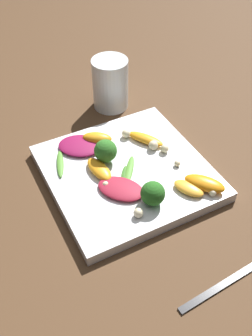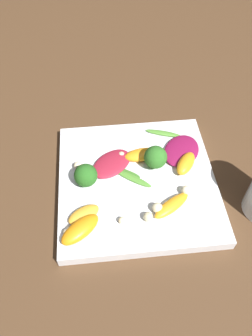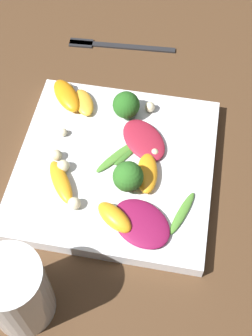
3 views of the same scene
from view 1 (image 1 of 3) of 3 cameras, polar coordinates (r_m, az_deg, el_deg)
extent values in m
plane|color=#4C331E|center=(0.76, 0.16, -1.27)|extent=(2.40, 2.40, 0.00)
cube|color=white|center=(0.75, 0.16, -0.68)|extent=(0.29, 0.29, 0.02)
cylinder|color=white|center=(0.90, -2.29, 12.11)|extent=(0.08, 0.08, 0.12)
cube|color=#262628|center=(0.64, 15.08, -15.30)|extent=(0.20, 0.02, 0.01)
ellipsoid|color=maroon|center=(0.79, -6.64, 3.25)|extent=(0.11, 0.10, 0.01)
ellipsoid|color=maroon|center=(0.70, -0.76, -3.03)|extent=(0.10, 0.10, 0.01)
ellipsoid|color=orange|center=(0.79, 2.84, 4.26)|extent=(0.06, 0.08, 0.02)
ellipsoid|color=#FCAD33|center=(0.71, 9.09, -2.92)|extent=(0.05, 0.06, 0.01)
ellipsoid|color=orange|center=(0.73, -3.92, -0.17)|extent=(0.04, 0.07, 0.02)
ellipsoid|color=orange|center=(0.71, 11.34, -2.23)|extent=(0.07, 0.08, 0.02)
ellipsoid|color=orange|center=(0.79, -4.21, 4.35)|extent=(0.06, 0.06, 0.02)
cylinder|color=#84AD5B|center=(0.68, 3.74, -4.72)|extent=(0.01, 0.01, 0.01)
sphere|color=#26601E|center=(0.67, 3.81, -3.74)|extent=(0.04, 0.04, 0.04)
cylinder|color=#84AD5B|center=(0.75, -2.93, 1.42)|extent=(0.01, 0.01, 0.01)
sphere|color=#2D6B23|center=(0.74, -2.99, 2.52)|extent=(0.04, 0.04, 0.04)
ellipsoid|color=#518E33|center=(0.74, 0.80, -0.24)|extent=(0.06, 0.07, 0.01)
ellipsoid|color=#518E33|center=(0.76, -9.53, 0.63)|extent=(0.04, 0.07, 0.01)
ellipsoid|color=#3D7528|center=(0.72, -0.17, -1.59)|extent=(0.05, 0.07, 0.00)
sphere|color=beige|center=(0.71, -2.97, -2.44)|extent=(0.01, 0.01, 0.01)
sphere|color=beige|center=(0.75, 7.47, 0.69)|extent=(0.01, 0.01, 0.01)
sphere|color=beige|center=(0.66, 1.81, -6.52)|extent=(0.02, 0.02, 0.02)
sphere|color=beige|center=(0.78, 3.99, 3.31)|extent=(0.02, 0.02, 0.02)
sphere|color=beige|center=(0.71, 12.47, -3.51)|extent=(0.01, 0.01, 0.01)
sphere|color=beige|center=(0.80, 0.03, 5.03)|extent=(0.02, 0.02, 0.02)
sphere|color=beige|center=(0.77, 5.63, 2.81)|extent=(0.02, 0.02, 0.02)
camera|label=2|loc=(0.73, 36.07, 36.40)|focal=35.00mm
camera|label=3|loc=(0.86, -24.54, 46.09)|focal=50.00mm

